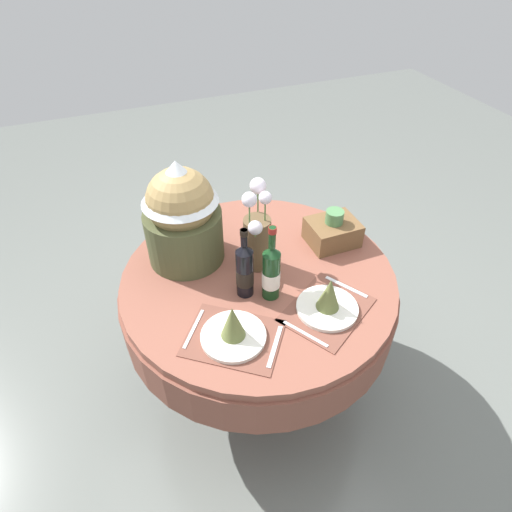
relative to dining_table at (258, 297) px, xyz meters
The scene contains 9 objects.
ground 0.62m from the dining_table, ahead, with size 8.00×8.00×0.00m, color slate.
dining_table is the anchor object (origin of this frame).
place_setting_left 0.40m from the dining_table, 126.86° to the right, with size 0.43×0.41×0.16m.
place_setting_right 0.38m from the dining_table, 59.14° to the right, with size 0.43×0.40×0.16m.
flower_vase 0.31m from the dining_table, 74.11° to the left, with size 0.14×0.21×0.40m.
wine_bottle_left 0.29m from the dining_table, 138.51° to the right, with size 0.07×0.07×0.32m.
wine_bottle_right 0.29m from the dining_table, 90.56° to the right, with size 0.07×0.07×0.34m.
gift_tub_back_left 0.51m from the dining_table, 137.44° to the left, with size 0.33×0.33×0.47m.
woven_basket_side_right 0.45m from the dining_table, 11.87° to the left, with size 0.22×0.18×0.17m.
Camera 1 is at (-0.51, -1.26, 2.02)m, focal length 30.61 mm.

